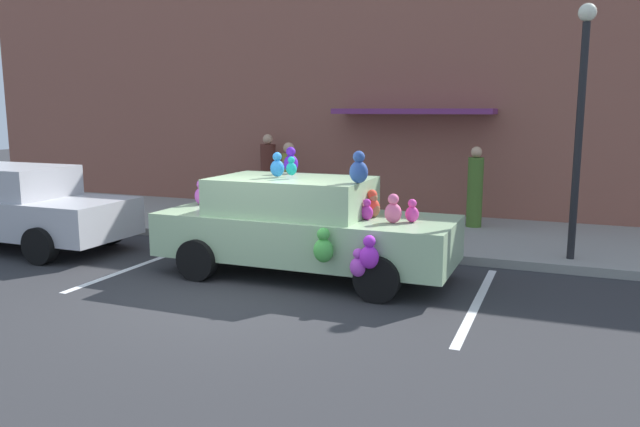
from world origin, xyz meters
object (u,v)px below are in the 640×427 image
at_px(street_lamp_post, 581,107).
at_px(pedestrian_near_shopfront, 289,182).
at_px(teddy_bear_on_sidewalk, 247,217).
at_px(plush_covered_car, 303,225).
at_px(pedestrian_by_lamp, 475,189).
at_px(pedestrian_walking_past, 268,174).
at_px(parked_sedan_behind, 14,206).

height_order(street_lamp_post, pedestrian_near_shopfront, street_lamp_post).
bearing_deg(teddy_bear_on_sidewalk, plush_covered_car, -44.62).
height_order(plush_covered_car, pedestrian_by_lamp, plush_covered_car).
height_order(pedestrian_walking_past, pedestrian_by_lamp, pedestrian_walking_past).
xyz_separation_m(pedestrian_walking_past, pedestrian_by_lamp, (5.18, -0.71, -0.06)).
height_order(teddy_bear_on_sidewalk, pedestrian_by_lamp, pedestrian_by_lamp).
distance_m(plush_covered_car, pedestrian_by_lamp, 4.83).
bearing_deg(teddy_bear_on_sidewalk, street_lamp_post, -0.26).
bearing_deg(pedestrian_near_shopfront, street_lamp_post, -16.97).
relative_size(plush_covered_car, parked_sedan_behind, 1.01).
bearing_deg(parked_sedan_behind, pedestrian_near_shopfront, 47.29).
bearing_deg(pedestrian_by_lamp, street_lamp_post, -50.08).
distance_m(pedestrian_near_shopfront, pedestrian_walking_past, 1.60).
distance_m(plush_covered_car, pedestrian_walking_past, 6.01).
relative_size(plush_covered_car, pedestrian_near_shopfront, 2.71).
bearing_deg(teddy_bear_on_sidewalk, pedestrian_walking_past, 108.68).
relative_size(pedestrian_walking_past, pedestrian_by_lamp, 1.09).
bearing_deg(plush_covered_car, teddy_bear_on_sidewalk, 135.38).
xyz_separation_m(plush_covered_car, pedestrian_near_shopfront, (-2.06, 3.94, 0.16)).
xyz_separation_m(teddy_bear_on_sidewalk, pedestrian_walking_past, (-1.00, 2.96, 0.55)).
relative_size(parked_sedan_behind, pedestrian_by_lamp, 2.71).
xyz_separation_m(pedestrian_near_shopfront, pedestrian_by_lamp, (4.08, 0.45, -0.03)).
distance_m(plush_covered_car, parked_sedan_behind, 5.87).
bearing_deg(plush_covered_car, pedestrian_walking_past, 121.88).
height_order(street_lamp_post, pedestrian_walking_past, street_lamp_post).
bearing_deg(teddy_bear_on_sidewalk, pedestrian_by_lamp, 28.21).
relative_size(teddy_bear_on_sidewalk, pedestrian_walking_past, 0.35).
bearing_deg(pedestrian_by_lamp, pedestrian_near_shopfront, -173.71).
relative_size(plush_covered_car, pedestrian_by_lamp, 2.75).
relative_size(pedestrian_near_shopfront, pedestrian_walking_past, 0.93).
xyz_separation_m(teddy_bear_on_sidewalk, pedestrian_by_lamp, (4.19, 2.25, 0.49)).
bearing_deg(pedestrian_walking_past, teddy_bear_on_sidewalk, -71.32).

